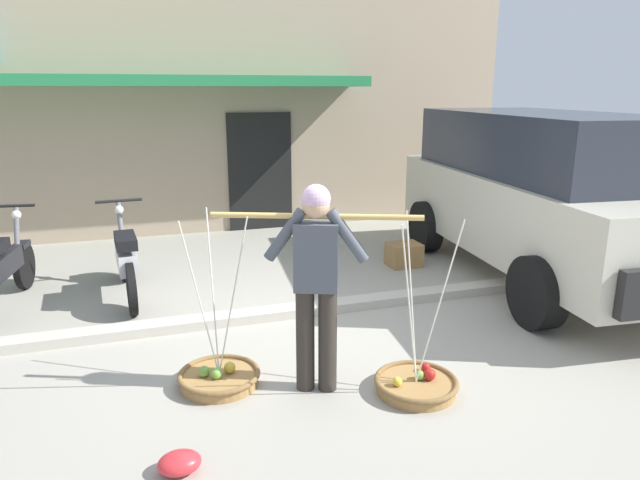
% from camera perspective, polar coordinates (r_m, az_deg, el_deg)
% --- Properties ---
extents(ground_plane, '(90.00, 90.00, 0.00)m').
position_cam_1_polar(ground_plane, '(5.58, -1.03, -10.24)').
color(ground_plane, '#9E998C').
extents(sidewalk_curb, '(20.00, 0.24, 0.10)m').
position_cam_1_polar(sidewalk_curb, '(6.18, -2.94, -7.17)').
color(sidewalk_curb, '#BAB4A5').
rests_on(sidewalk_curb, ground).
extents(fruit_vendor, '(1.52, 0.65, 1.70)m').
position_cam_1_polar(fruit_vendor, '(4.40, -0.38, -3.60)').
color(fruit_vendor, '#2D2823').
rests_on(fruit_vendor, ground).
extents(fruit_basket_left_side, '(0.68, 0.68, 1.45)m').
position_cam_1_polar(fruit_basket_left_side, '(4.78, 9.69, -14.09)').
color(fruit_basket_left_side, '#9E7542').
rests_on(fruit_basket_left_side, ground).
extents(fruit_basket_right_side, '(0.68, 0.68, 1.45)m').
position_cam_1_polar(fruit_basket_right_side, '(4.89, -10.15, -13.42)').
color(fruit_basket_right_side, '#9E7542').
rests_on(fruit_basket_right_side, ground).
extents(motorcycle_nearest_shop, '(0.54, 1.81, 1.09)m').
position_cam_1_polar(motorcycle_nearest_shop, '(7.18, -29.41, -2.57)').
color(motorcycle_nearest_shop, black).
rests_on(motorcycle_nearest_shop, ground).
extents(motorcycle_second_in_row, '(0.54, 1.82, 1.09)m').
position_cam_1_polar(motorcycle_second_in_row, '(6.95, -18.99, -1.93)').
color(motorcycle_second_in_row, black).
rests_on(motorcycle_second_in_row, ground).
extents(parked_truck, '(2.52, 4.96, 2.10)m').
position_cam_1_polar(parked_truck, '(7.72, 21.53, 4.64)').
color(parked_truck, beige).
rests_on(parked_truck, ground).
extents(storefront_building, '(13.00, 6.00, 4.20)m').
position_cam_1_polar(storefront_building, '(12.04, -18.17, 12.96)').
color(storefront_building, tan).
rests_on(storefront_building, ground).
extents(plastic_litter_bag, '(0.28, 0.22, 0.14)m').
position_cam_1_polar(plastic_litter_bag, '(3.98, -14.01, -21.00)').
color(plastic_litter_bag, red).
rests_on(plastic_litter_bag, ground).
extents(wooden_crate, '(0.44, 0.36, 0.32)m').
position_cam_1_polar(wooden_crate, '(7.91, 8.47, -1.46)').
color(wooden_crate, olive).
rests_on(wooden_crate, ground).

